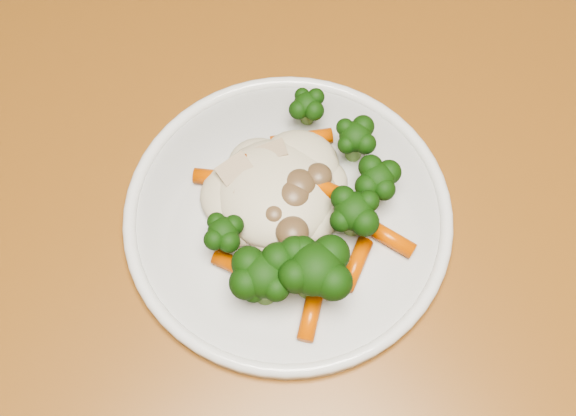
% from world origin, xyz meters
% --- Properties ---
extents(dining_table, '(1.27, 0.91, 0.75)m').
position_xyz_m(dining_table, '(0.27, 0.09, 0.65)').
color(dining_table, '#915721').
rests_on(dining_table, ground).
extents(plate, '(0.25, 0.25, 0.01)m').
position_xyz_m(plate, '(0.33, 0.08, 0.76)').
color(plate, silver).
rests_on(plate, dining_table).
extents(meal, '(0.17, 0.16, 0.05)m').
position_xyz_m(meal, '(0.33, 0.07, 0.78)').
color(meal, beige).
rests_on(meal, plate).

